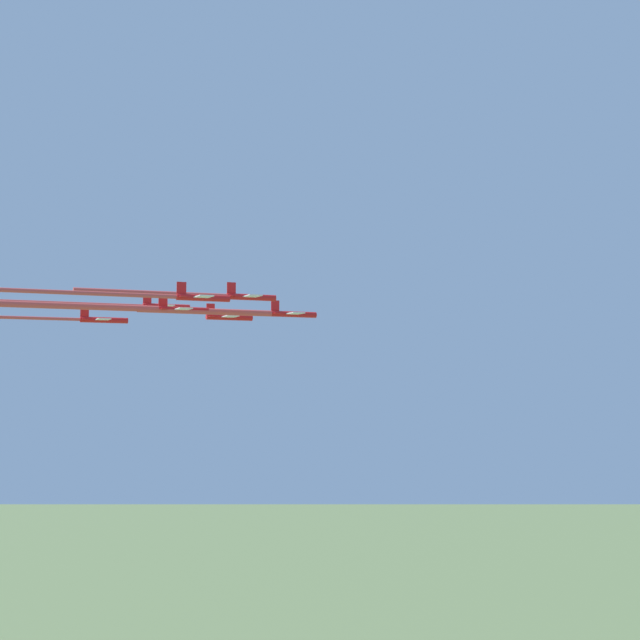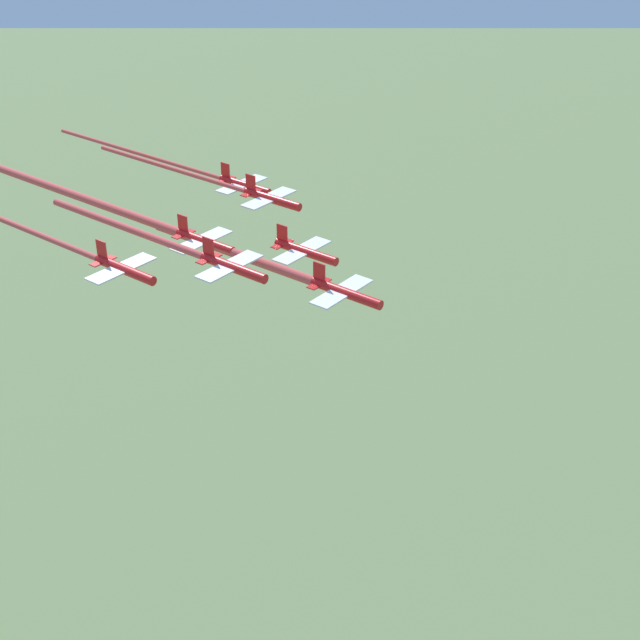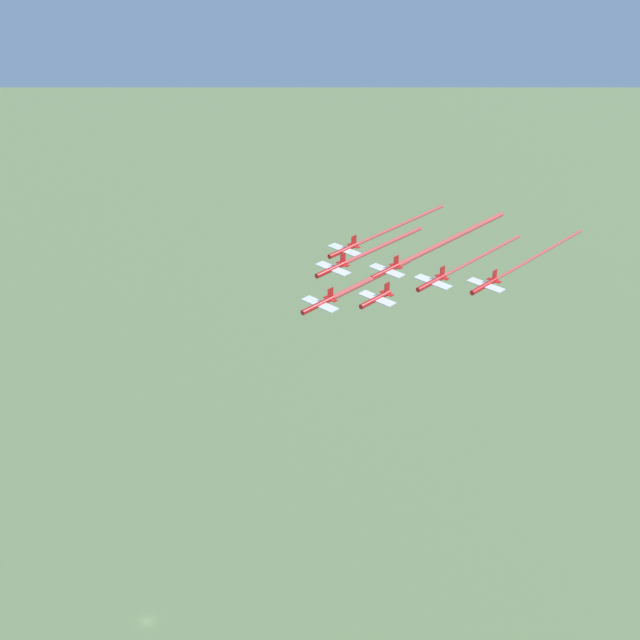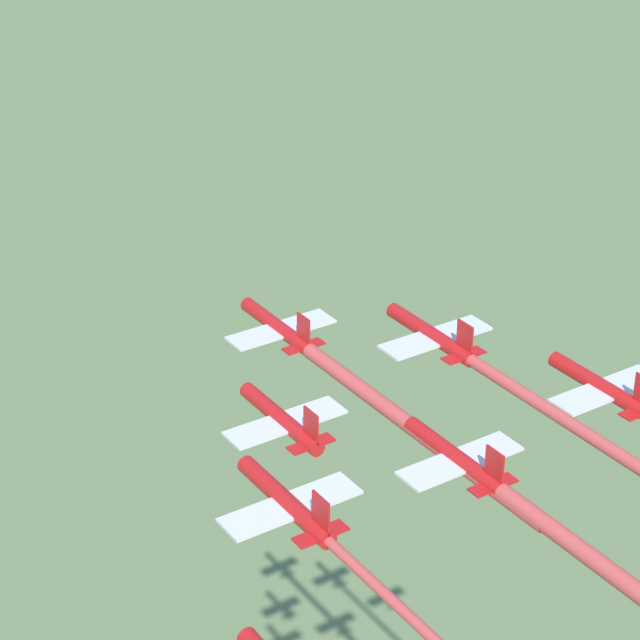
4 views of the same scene
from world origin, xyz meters
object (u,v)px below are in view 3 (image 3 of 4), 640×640
(jet_1, at_px, (376,299))
(jet_6, at_px, (485,285))
(jet_2, at_px, (332,269))
(jet_4, at_px, (386,271))
(jet_0, at_px, (319,304))
(jet_5, at_px, (344,250))
(jet_3, at_px, (432,282))

(jet_1, height_order, jet_6, jet_1)
(jet_2, height_order, jet_4, jet_2)
(jet_0, height_order, jet_5, jet_5)
(jet_5, bearing_deg, jet_0, 120.47)
(jet_4, bearing_deg, jet_5, -0.00)
(jet_4, height_order, jet_5, jet_5)
(jet_2, distance_m, jet_6, 40.21)
(jet_1, distance_m, jet_5, 26.38)
(jet_5, bearing_deg, jet_3, 180.00)
(jet_2, height_order, jet_5, jet_2)
(jet_3, relative_size, jet_5, 1.00)
(jet_5, distance_m, jet_6, 40.35)
(jet_1, xyz_separation_m, jet_2, (6.76, -13.68, 3.33))
(jet_2, xyz_separation_m, jet_6, (-36.76, 15.86, -3.72))
(jet_3, xyz_separation_m, jet_5, (13.51, -27.35, -0.59))
(jet_1, bearing_deg, jet_2, 0.00)
(jet_1, distance_m, jet_4, 15.06)
(jet_2, xyz_separation_m, jet_4, (-15.00, 1.09, -2.60))
(jet_2, relative_size, jet_4, 1.00)
(jet_2, distance_m, jet_4, 15.27)
(jet_4, distance_m, jet_5, 15.31)
(jet_4, height_order, jet_6, jet_4)
(jet_1, distance_m, jet_2, 15.61)
(jet_0, relative_size, jet_4, 1.00)
(jet_4, bearing_deg, jet_6, -150.46)
(jet_3, bearing_deg, jet_2, 29.54)
(jet_2, bearing_deg, jet_5, -59.53)
(jet_6, bearing_deg, jet_3, 59.53)
(jet_2, bearing_deg, jet_4, -120.47)
(jet_5, height_order, jet_6, jet_5)
(jet_4, xyz_separation_m, jet_5, (6.76, -13.68, 1.30))
(jet_2, height_order, jet_3, jet_2)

